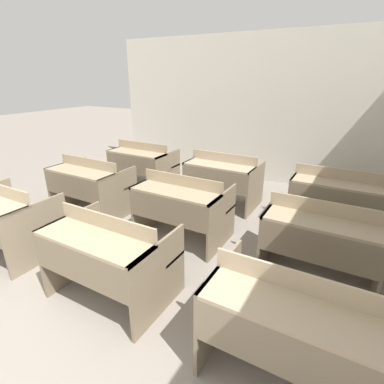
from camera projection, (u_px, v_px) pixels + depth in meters
The scene contains 11 objects.
wall_back at pixel (245, 109), 5.97m from camera, with size 5.87×0.06×2.79m.
bench_front_left at pixel (5, 216), 3.54m from camera, with size 1.12×0.79×0.88m.
bench_front_center at pixel (109, 253), 2.80m from camera, with size 1.12×0.79×0.88m.
bench_front_right at pixel (291, 321), 2.03m from camera, with size 1.12×0.79×0.88m.
bench_second_left at pixel (90, 184), 4.59m from camera, with size 1.12×0.79×0.88m.
bench_second_center at pixel (182, 205), 3.84m from camera, with size 1.12×0.79×0.88m.
bench_second_right at pixel (321, 238), 3.07m from camera, with size 1.12×0.79×0.88m.
bench_third_left at pixel (143, 163), 5.65m from camera, with size 1.12×0.79×0.88m.
bench_third_center at pixel (223, 177), 4.88m from camera, with size 1.12×0.79×0.88m.
bench_third_right at pixel (334, 197), 4.10m from camera, with size 1.12×0.79×0.88m.
wastepaper_bin at pixel (381, 207), 4.60m from camera, with size 0.27×0.27×0.29m.
Camera 1 is at (2.11, -0.28, 2.04)m, focal length 28.00 mm.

